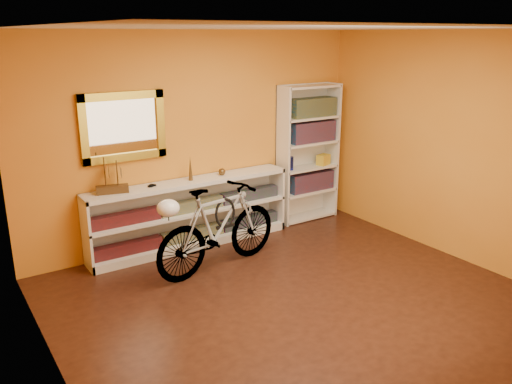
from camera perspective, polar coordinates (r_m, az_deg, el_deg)
floor at (r=5.36m, az=4.20°, el=-11.67°), size 4.50×4.00×0.01m
ceiling at (r=4.71m, az=4.90°, el=17.46°), size 4.50×4.00×0.01m
back_wall at (r=6.53m, az=-6.32°, el=5.74°), size 4.50×0.01×2.60m
left_wall at (r=3.97m, az=-22.25°, el=-2.83°), size 0.01×4.00×2.60m
right_wall at (r=6.47m, az=20.60°, el=4.65°), size 0.01×4.00×2.60m
gilt_mirror at (r=6.08m, az=-14.26°, el=6.89°), size 0.98×0.06×0.78m
wall_socket at (r=7.22m, az=0.38°, el=-1.69°), size 0.09×0.02×0.09m
console_unit at (r=6.50m, az=-7.08°, el=-2.35°), size 2.60×0.35×0.85m
cd_row_lower at (r=6.57m, az=-6.93°, el=-4.50°), size 2.50×0.13×0.14m
cd_row_upper at (r=6.45m, az=-7.04°, el=-1.48°), size 2.50×0.13×0.14m
model_ship at (r=5.98m, az=-15.50°, el=1.78°), size 0.37×0.21×0.42m
toy_car at (r=6.18m, az=-11.26°, el=0.58°), size 0.00×0.00×0.00m
bronze_ornament at (r=6.34m, az=-7.16°, el=2.61°), size 0.05×0.05×0.31m
decorative_orb at (r=6.56m, az=-3.73°, el=2.22°), size 0.09×0.09×0.09m
bookcase at (r=7.33m, az=5.69°, el=4.19°), size 0.90×0.30×1.90m
book_row_a at (r=7.46m, az=5.90°, el=1.20°), size 0.70×0.22×0.26m
book_row_b at (r=7.30m, az=6.06°, el=6.57°), size 0.70×0.22×0.28m
book_row_c at (r=7.25m, az=6.15°, el=9.17°), size 0.70×0.22×0.25m
travel_mug at (r=7.15m, az=3.77°, el=3.14°), size 0.08×0.08×0.19m
red_tin at (r=7.12m, az=4.40°, el=8.76°), size 0.17×0.17×0.17m
yellow_bag at (r=7.48m, az=7.35°, el=3.52°), size 0.22×0.18×0.15m
bicycle at (r=5.83m, az=-4.12°, el=-3.87°), size 0.70×1.72×0.98m
helmet at (r=5.35m, az=-9.55°, el=-1.74°), size 0.24×0.22×0.18m
u_lock at (r=5.83m, az=-3.39°, el=-2.29°), size 0.25×0.03×0.25m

